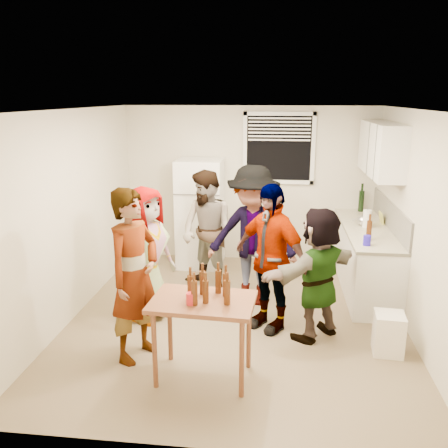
# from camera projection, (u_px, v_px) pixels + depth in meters

# --- Properties ---
(room) EXTENTS (4.00, 4.50, 2.50)m
(room) POSITION_uv_depth(u_px,v_px,m) (237.00, 318.00, 5.83)
(room) COLOR beige
(room) RESTS_ON ground
(window) EXTENTS (1.12, 0.10, 1.06)m
(window) POSITION_uv_depth(u_px,v_px,m) (279.00, 148.00, 7.41)
(window) COLOR white
(window) RESTS_ON room
(refrigerator) EXTENTS (0.70, 0.70, 1.70)m
(refrigerator) POSITION_uv_depth(u_px,v_px,m) (201.00, 213.00, 7.49)
(refrigerator) COLOR white
(refrigerator) RESTS_ON ground
(counter_lower) EXTENTS (0.60, 2.20, 0.86)m
(counter_lower) POSITION_uv_depth(u_px,v_px,m) (365.00, 260.00, 6.63)
(counter_lower) COLOR white
(counter_lower) RESTS_ON ground
(countertop) EXTENTS (0.64, 2.22, 0.04)m
(countertop) POSITION_uv_depth(u_px,v_px,m) (368.00, 229.00, 6.51)
(countertop) COLOR beige
(countertop) RESTS_ON counter_lower
(backsplash) EXTENTS (0.03, 2.20, 0.36)m
(backsplash) POSITION_uv_depth(u_px,v_px,m) (390.00, 215.00, 6.42)
(backsplash) COLOR #A8A49A
(backsplash) RESTS_ON countertop
(upper_cabinets) EXTENTS (0.34, 1.60, 0.70)m
(upper_cabinets) POSITION_uv_depth(u_px,v_px,m) (381.00, 149.00, 6.40)
(upper_cabinets) COLOR white
(upper_cabinets) RESTS_ON room
(kettle) EXTENTS (0.24, 0.21, 0.19)m
(kettle) POSITION_uv_depth(u_px,v_px,m) (363.00, 226.00, 6.57)
(kettle) COLOR silver
(kettle) RESTS_ON countertop
(paper_towel) EXTENTS (0.11, 0.11, 0.24)m
(paper_towel) POSITION_uv_depth(u_px,v_px,m) (366.00, 227.00, 6.50)
(paper_towel) COLOR white
(paper_towel) RESTS_ON countertop
(wine_bottle) EXTENTS (0.08, 0.08, 0.33)m
(wine_bottle) POSITION_uv_depth(u_px,v_px,m) (360.00, 211.00, 7.40)
(wine_bottle) COLOR black
(wine_bottle) RESTS_ON countertop
(beer_bottle_counter) EXTENTS (0.06, 0.06, 0.25)m
(beer_bottle_counter) POSITION_uv_depth(u_px,v_px,m) (368.00, 240.00, 5.92)
(beer_bottle_counter) COLOR #47230C
(beer_bottle_counter) RESTS_ON countertop
(blue_cup) EXTENTS (0.09, 0.09, 0.12)m
(blue_cup) POSITION_uv_depth(u_px,v_px,m) (367.00, 245.00, 5.72)
(blue_cup) COLOR #2416BB
(blue_cup) RESTS_ON countertop
(picture_frame) EXTENTS (0.02, 0.19, 0.16)m
(picture_frame) POSITION_uv_depth(u_px,v_px,m) (381.00, 218.00, 6.69)
(picture_frame) COLOR #DBDA57
(picture_frame) RESTS_ON countertop
(trash_bin) EXTENTS (0.32, 0.32, 0.44)m
(trash_bin) POSITION_uv_depth(u_px,v_px,m) (389.00, 331.00, 4.99)
(trash_bin) COLOR white
(trash_bin) RESTS_ON ground
(serving_table) EXTENTS (1.00, 0.70, 0.81)m
(serving_table) POSITION_uv_depth(u_px,v_px,m) (204.00, 376.00, 4.62)
(serving_table) COLOR brown
(serving_table) RESTS_ON ground
(beer_bottle_table) EXTENTS (0.06, 0.06, 0.22)m
(beer_bottle_table) POSITION_uv_depth(u_px,v_px,m) (206.00, 303.00, 4.35)
(beer_bottle_table) COLOR #47230C
(beer_bottle_table) RESTS_ON serving_table
(red_cup) EXTENTS (0.08, 0.08, 0.11)m
(red_cup) POSITION_uv_depth(u_px,v_px,m) (191.00, 304.00, 4.31)
(red_cup) COLOR red
(red_cup) RESTS_ON serving_table
(guest_grey) EXTENTS (1.82, 1.50, 0.52)m
(guest_grey) POSITION_uv_depth(u_px,v_px,m) (149.00, 316.00, 5.88)
(guest_grey) COLOR #979797
(guest_grey) RESTS_ON ground
(guest_stripe) EXTENTS (1.91, 1.33, 0.43)m
(guest_stripe) POSITION_uv_depth(u_px,v_px,m) (138.00, 355.00, 5.00)
(guest_stripe) COLOR #141933
(guest_stripe) RESTS_ON ground
(guest_back_left) EXTENTS (1.65, 1.84, 0.64)m
(guest_back_left) POSITION_uv_depth(u_px,v_px,m) (208.00, 288.00, 6.73)
(guest_back_left) COLOR brown
(guest_back_left) RESTS_ON ground
(guest_back_right) EXTENTS (1.48, 2.00, 0.68)m
(guest_back_right) POSITION_uv_depth(u_px,v_px,m) (251.00, 302.00, 6.30)
(guest_back_right) COLOR #434348
(guest_back_right) RESTS_ON ground
(guest_black) EXTENTS (1.86, 1.98, 0.42)m
(guest_black) POSITION_uv_depth(u_px,v_px,m) (268.00, 326.00, 5.63)
(guest_black) COLOR black
(guest_black) RESTS_ON ground
(guest_orange) EXTENTS (2.05, 2.05, 0.44)m
(guest_orange) POSITION_uv_depth(u_px,v_px,m) (315.00, 335.00, 5.41)
(guest_orange) COLOR #C35F3E
(guest_orange) RESTS_ON ground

